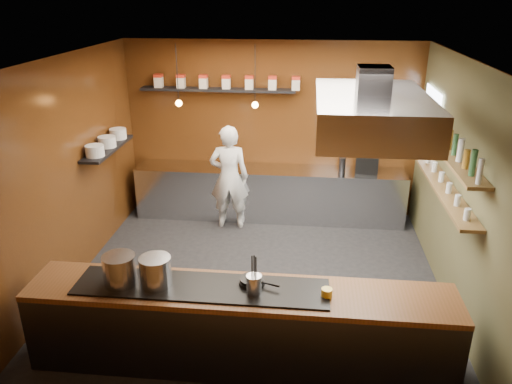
# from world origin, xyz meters

# --- Properties ---
(floor) EXTENTS (5.00, 5.00, 0.00)m
(floor) POSITION_xyz_m (0.00, 0.00, 0.00)
(floor) COLOR black
(floor) RESTS_ON ground
(back_wall) EXTENTS (5.00, 0.00, 5.00)m
(back_wall) POSITION_xyz_m (0.00, 2.50, 1.50)
(back_wall) COLOR #361A09
(back_wall) RESTS_ON ground
(left_wall) EXTENTS (0.00, 5.00, 5.00)m
(left_wall) POSITION_xyz_m (-2.50, 0.00, 1.50)
(left_wall) COLOR #361A09
(left_wall) RESTS_ON ground
(right_wall) EXTENTS (0.00, 5.00, 5.00)m
(right_wall) POSITION_xyz_m (2.50, 0.00, 1.50)
(right_wall) COLOR #4E4B2C
(right_wall) RESTS_ON ground
(ceiling) EXTENTS (5.00, 5.00, 0.00)m
(ceiling) POSITION_xyz_m (0.00, 0.00, 3.00)
(ceiling) COLOR silver
(ceiling) RESTS_ON back_wall
(window_pane) EXTENTS (0.00, 1.00, 1.00)m
(window_pane) POSITION_xyz_m (2.45, 1.70, 1.90)
(window_pane) COLOR white
(window_pane) RESTS_ON right_wall
(prep_counter) EXTENTS (4.60, 0.65, 0.90)m
(prep_counter) POSITION_xyz_m (0.00, 2.17, 0.45)
(prep_counter) COLOR silver
(prep_counter) RESTS_ON floor
(pass_counter) EXTENTS (4.40, 0.72, 0.94)m
(pass_counter) POSITION_xyz_m (-0.00, -1.60, 0.47)
(pass_counter) COLOR #38383D
(pass_counter) RESTS_ON floor
(tin_shelf) EXTENTS (2.60, 0.26, 0.04)m
(tin_shelf) POSITION_xyz_m (-0.90, 2.36, 2.20)
(tin_shelf) COLOR black
(tin_shelf) RESTS_ON back_wall
(plate_shelf) EXTENTS (0.30, 1.40, 0.04)m
(plate_shelf) POSITION_xyz_m (-2.34, 1.00, 1.55)
(plate_shelf) COLOR black
(plate_shelf) RESTS_ON left_wall
(bottle_shelf_upper) EXTENTS (0.26, 2.80, 0.04)m
(bottle_shelf_upper) POSITION_xyz_m (2.34, 0.30, 1.92)
(bottle_shelf_upper) COLOR brown
(bottle_shelf_upper) RESTS_ON right_wall
(bottle_shelf_lower) EXTENTS (0.26, 2.80, 0.04)m
(bottle_shelf_lower) POSITION_xyz_m (2.34, 0.30, 1.45)
(bottle_shelf_lower) COLOR brown
(bottle_shelf_lower) RESTS_ON right_wall
(extractor_hood) EXTENTS (1.20, 2.00, 0.72)m
(extractor_hood) POSITION_xyz_m (1.30, -0.40, 2.51)
(extractor_hood) COLOR #38383D
(extractor_hood) RESTS_ON ceiling
(pendant_left) EXTENTS (0.10, 0.10, 0.95)m
(pendant_left) POSITION_xyz_m (-1.40, 1.70, 2.15)
(pendant_left) COLOR black
(pendant_left) RESTS_ON ceiling
(pendant_right) EXTENTS (0.10, 0.10, 0.95)m
(pendant_right) POSITION_xyz_m (-0.20, 1.70, 2.15)
(pendant_right) COLOR black
(pendant_right) RESTS_ON ceiling
(storage_tins) EXTENTS (2.43, 0.13, 0.22)m
(storage_tins) POSITION_xyz_m (-0.75, 2.36, 2.33)
(storage_tins) COLOR beige
(storage_tins) RESTS_ON tin_shelf
(plate_stacks) EXTENTS (0.26, 1.16, 0.16)m
(plate_stacks) POSITION_xyz_m (-2.34, 1.00, 1.65)
(plate_stacks) COLOR silver
(plate_stacks) RESTS_ON plate_shelf
(bottles) EXTENTS (0.06, 2.66, 0.24)m
(bottles) POSITION_xyz_m (2.34, 0.30, 2.06)
(bottles) COLOR silver
(bottles) RESTS_ON bottle_shelf_upper
(wine_glasses) EXTENTS (0.07, 2.37, 0.13)m
(wine_glasses) POSITION_xyz_m (2.34, 0.30, 1.53)
(wine_glasses) COLOR silver
(wine_glasses) RESTS_ON bottle_shelf_lower
(stockpot_large) EXTENTS (0.38, 0.38, 0.31)m
(stockpot_large) POSITION_xyz_m (-0.86, -1.62, 1.10)
(stockpot_large) COLOR silver
(stockpot_large) RESTS_ON pass_counter
(stockpot_small) EXTENTS (0.44, 0.44, 0.32)m
(stockpot_small) POSITION_xyz_m (-1.23, -1.63, 1.10)
(stockpot_small) COLOR #BABCC1
(stockpot_small) RESTS_ON pass_counter
(utensil_crock) EXTENTS (0.20, 0.20, 0.20)m
(utensil_crock) POSITION_xyz_m (0.15, -1.66, 1.04)
(utensil_crock) COLOR silver
(utensil_crock) RESTS_ON pass_counter
(frying_pan) EXTENTS (0.43, 0.27, 0.07)m
(frying_pan) POSITION_xyz_m (0.12, -1.50, 0.97)
(frying_pan) COLOR black
(frying_pan) RESTS_ON pass_counter
(butter_jar) EXTENTS (0.15, 0.15, 0.10)m
(butter_jar) POSITION_xyz_m (0.87, -1.64, 0.97)
(butter_jar) COLOR yellow
(butter_jar) RESTS_ON pass_counter
(espresso_machine) EXTENTS (0.40, 0.38, 0.36)m
(espresso_machine) POSITION_xyz_m (1.62, 2.09, 1.08)
(espresso_machine) COLOR black
(espresso_machine) RESTS_ON prep_counter
(chef) EXTENTS (0.66, 0.46, 1.76)m
(chef) POSITION_xyz_m (-0.64, 1.74, 0.88)
(chef) COLOR white
(chef) RESTS_ON floor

